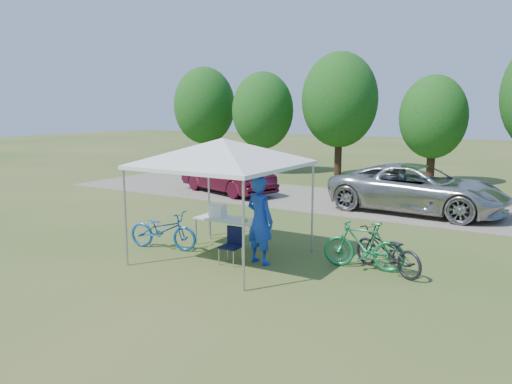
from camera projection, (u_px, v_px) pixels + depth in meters
ground at (224, 258)px, 11.34m from camera, size 100.00×100.00×0.00m
gravel_strip at (349, 202)px, 18.10m from camera, size 24.00×5.00×0.02m
canopy at (222, 142)px, 10.90m from camera, size 4.53×4.53×3.00m
treeline at (393, 105)px, 22.76m from camera, size 24.89×4.28×6.30m
folding_table at (229, 220)px, 12.26m from camera, size 1.69×0.71×0.70m
folding_chair at (233, 242)px, 10.94m from camera, size 0.43×0.45×0.81m
cooler at (217, 211)px, 12.41m from camera, size 0.43×0.29×0.31m
ice_cream_cup at (246, 220)px, 11.94m from camera, size 0.09×0.09×0.07m
cyclist at (260, 220)px, 10.84m from camera, size 0.79×0.61×1.94m
bike_blue at (163, 230)px, 12.05m from camera, size 1.86×0.96×0.93m
bike_green at (364, 245)px, 10.50m from camera, size 1.76×0.69×1.03m
bike_dark at (387, 250)px, 10.32m from camera, size 1.87×1.35×0.93m
minivan at (418, 188)px, 16.20m from camera, size 5.74×2.90×1.56m
sedan at (228, 175)px, 19.90m from camera, size 4.70×2.85×1.46m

